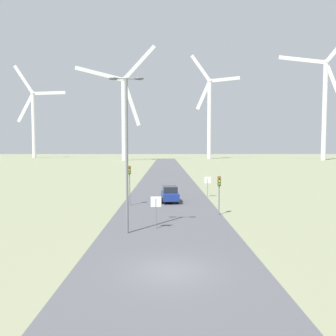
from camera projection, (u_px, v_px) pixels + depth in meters
The scene contains 12 objects.
ground_plane at pixel (170, 270), 16.62m from camera, with size 600.00×600.00×0.00m, color #757A5B.
road_surface at pixel (167, 179), 64.53m from camera, with size 10.00×240.00×0.01m.
streetlamp at pixel (127, 139), 23.41m from camera, with size 2.51×0.32×11.20m.
stop_sign_near at pixel (156, 206), 25.03m from camera, with size 0.81×0.07×2.49m.
stop_sign_far at pixel (208, 183), 41.22m from camera, with size 0.81×0.07×2.54m.
traffic_light_post_near_left at pixel (130, 177), 35.09m from camera, with size 0.28×0.34×4.27m.
traffic_light_post_near_right at pixel (219, 187), 30.14m from camera, with size 0.28×0.33×3.58m.
car_approaching at pixel (170, 194), 37.46m from camera, with size 2.09×4.22×1.83m.
wind_turbine_far_left at pixel (33, 117), 198.38m from camera, with size 30.35×2.77×55.68m.
wind_turbine_left at pixel (124, 109), 158.49m from camera, with size 37.58×9.37×56.58m.
wind_turbine_center at pixel (209, 111), 180.16m from camera, with size 27.57×2.60×56.74m.
wind_turbine_right at pixel (325, 99), 161.85m from camera, with size 36.94×5.71×66.39m.
Camera 1 is at (-0.23, -16.27, 6.22)m, focal length 35.00 mm.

